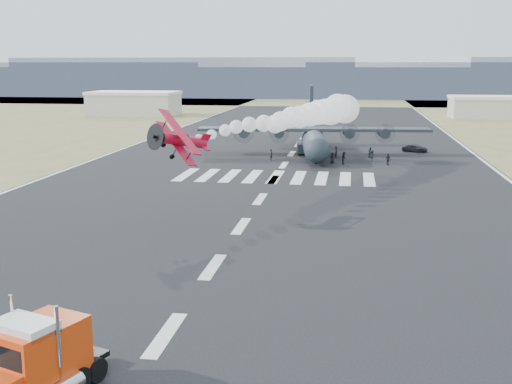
% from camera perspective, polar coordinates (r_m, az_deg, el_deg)
% --- Properties ---
extents(ground, '(500.00, 500.00, 0.00)m').
position_cam_1_polar(ground, '(36.04, -8.04, -12.45)').
color(ground, black).
rests_on(ground, ground).
extents(scrub_far, '(500.00, 80.00, 0.00)m').
position_cam_1_polar(scrub_far, '(262.12, 6.50, 8.12)').
color(scrub_far, olive).
rests_on(scrub_far, ground).
extents(runway_markings, '(60.00, 260.00, 0.01)m').
position_cam_1_polar(runway_markings, '(93.19, 2.48, 2.41)').
color(runway_markings, silver).
rests_on(runway_markings, ground).
extents(ridge_seg_b, '(150.00, 50.00, 15.00)m').
position_cam_1_polar(ridge_seg_b, '(323.37, -17.28, 9.62)').
color(ridge_seg_b, gray).
rests_on(ridge_seg_b, ground).
extents(ridge_seg_c, '(150.00, 50.00, 17.00)m').
position_cam_1_polar(ridge_seg_c, '(301.02, -5.89, 10.16)').
color(ridge_seg_c, gray).
rests_on(ridge_seg_c, ground).
extents(ridge_seg_d, '(150.00, 50.00, 13.00)m').
position_cam_1_polar(ridge_seg_d, '(291.81, 6.76, 9.71)').
color(ridge_seg_d, gray).
rests_on(ridge_seg_d, ground).
extents(ridge_seg_e, '(150.00, 50.00, 15.00)m').
position_cam_1_polar(ridge_seg_e, '(296.81, 19.58, 9.36)').
color(ridge_seg_e, gray).
rests_on(ridge_seg_e, ground).
extents(hangar_left, '(24.50, 14.50, 6.70)m').
position_cam_1_polar(hangar_left, '(187.35, -10.78, 7.77)').
color(hangar_left, '#A8A495').
rests_on(hangar_left, ground).
extents(hangar_right, '(20.50, 12.50, 5.90)m').
position_cam_1_polar(hangar_right, '(185.48, 20.00, 7.13)').
color(hangar_right, '#A8A495').
rests_on(hangar_right, ground).
extents(semi_truck, '(5.06, 8.56, 3.79)m').
position_cam_1_polar(semi_truck, '(30.15, -19.56, -14.09)').
color(semi_truck, black).
rests_on(semi_truck, ground).
extents(aerobatic_biplane, '(5.62, 6.22, 5.05)m').
position_cam_1_polar(aerobatic_biplane, '(58.01, -6.83, 4.61)').
color(aerobatic_biplane, red).
extents(smoke_trail, '(15.53, 38.76, 4.18)m').
position_cam_1_polar(smoke_trail, '(87.10, 5.91, 7.06)').
color(smoke_trail, white).
extents(transport_aircraft, '(37.09, 30.47, 10.70)m').
position_cam_1_polar(transport_aircraft, '(105.29, 5.09, 4.92)').
color(transport_aircraft, black).
rests_on(transport_aircraft, ground).
extents(support_vehicle, '(4.62, 3.40, 1.17)m').
position_cam_1_polar(support_vehicle, '(110.39, 13.95, 3.79)').
color(support_vehicle, black).
rests_on(support_vehicle, ground).
extents(crew_a, '(0.64, 0.74, 1.84)m').
position_cam_1_polar(crew_a, '(100.81, 7.15, 3.53)').
color(crew_a, black).
rests_on(crew_a, ground).
extents(crew_b, '(0.73, 0.92, 1.65)m').
position_cam_1_polar(crew_b, '(101.83, 10.13, 3.47)').
color(crew_b, black).
rests_on(crew_b, ground).
extents(crew_c, '(1.29, 0.96, 1.81)m').
position_cam_1_polar(crew_c, '(97.58, 10.26, 3.18)').
color(crew_c, black).
rests_on(crew_c, ground).
extents(crew_d, '(1.06, 1.04, 1.67)m').
position_cam_1_polar(crew_d, '(94.96, 11.66, 2.86)').
color(crew_d, black).
rests_on(crew_d, ground).
extents(crew_e, '(0.93, 0.73, 1.66)m').
position_cam_1_polar(crew_e, '(95.34, 6.81, 3.04)').
color(crew_e, black).
rests_on(crew_e, ground).
extents(crew_f, '(1.78, 0.70, 1.88)m').
position_cam_1_polar(crew_f, '(99.29, 5.38, 3.47)').
color(crew_f, black).
rests_on(crew_f, ground).
extents(crew_g, '(0.53, 0.64, 1.73)m').
position_cam_1_polar(crew_g, '(97.71, 1.37, 3.34)').
color(crew_g, black).
rests_on(crew_g, ground).
extents(crew_h, '(0.63, 0.93, 1.82)m').
position_cam_1_polar(crew_h, '(94.63, 7.84, 3.00)').
color(crew_h, black).
rests_on(crew_h, ground).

